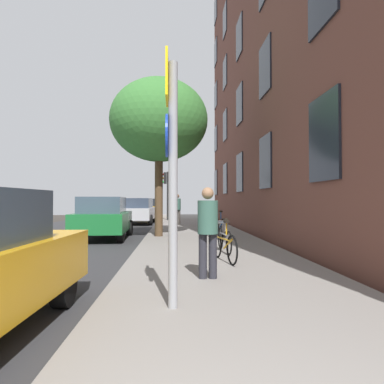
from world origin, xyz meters
name	(u,v)px	position (x,y,z in m)	size (l,w,h in m)	color
ground_plane	(117,235)	(-2.40, 15.00, 0.00)	(41.80, 41.80, 0.00)	#332D28
road_asphalt	(68,235)	(-4.50, 15.00, 0.01)	(7.00, 38.00, 0.01)	#2D2D30
sidewalk	(196,233)	(1.10, 15.00, 0.06)	(4.20, 38.00, 0.12)	gray
sign_post	(171,160)	(0.04, 3.89, 2.03)	(0.16, 0.60, 3.27)	gray
traffic_light	(166,187)	(-0.43, 24.11, 2.44)	(0.43, 0.24, 3.38)	black
tree_near	(159,121)	(-0.49, 13.01, 4.59)	(3.79, 3.79, 6.10)	#4C3823
bicycle_0	(224,245)	(1.23, 7.31, 0.49)	(0.48, 1.70, 0.94)	black
bicycle_1	(224,239)	(1.44, 8.71, 0.47)	(0.42, 1.68, 0.90)	black
bicycle_2	(220,226)	(1.90, 13.14, 0.50)	(0.42, 1.69, 0.98)	black
bicycle_3	(206,221)	(1.60, 15.99, 0.50)	(0.50, 1.75, 0.97)	black
pedestrian_0	(208,226)	(0.68, 5.58, 1.04)	(0.47, 0.47, 1.62)	#26262D
pedestrian_1	(177,207)	(0.29, 19.15, 1.11)	(0.46, 0.46, 1.73)	#4C4742
car_1	(103,217)	(-2.63, 13.14, 0.84)	(1.99, 4.03, 1.62)	#19662D
car_2	(139,211)	(-2.08, 21.70, 0.84)	(1.98, 4.36, 1.62)	#B7B7BC
car_3	(147,208)	(-2.06, 27.94, 0.84)	(1.86, 3.92, 1.62)	orange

